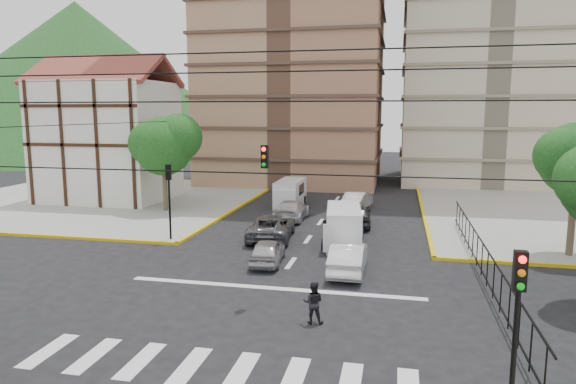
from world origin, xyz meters
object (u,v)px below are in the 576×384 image
(traffic_light_se, at_px, (517,314))
(car_silver_front_left, at_px, (268,251))
(car_white_front_right, at_px, (348,257))
(van_right_lane, at_px, (343,228))
(van_left_lane, at_px, (290,194))
(pedestrian_crosswalk, at_px, (313,302))
(traffic_light_nw, at_px, (169,189))

(traffic_light_se, relative_size, car_silver_front_left, 1.20)
(traffic_light_se, relative_size, car_white_front_right, 0.99)
(van_right_lane, relative_size, car_white_front_right, 1.12)
(car_silver_front_left, distance_m, car_white_front_right, 4.14)
(van_left_lane, bearing_deg, pedestrian_crosswalk, -75.86)
(pedestrian_crosswalk, bearing_deg, van_right_lane, -92.70)
(traffic_light_nw, xyz_separation_m, van_right_lane, (10.00, 1.14, -2.06))
(car_white_front_right, bearing_deg, pedestrian_crosswalk, 83.81)
(traffic_light_se, bearing_deg, car_silver_front_left, 125.47)
(pedestrian_crosswalk, bearing_deg, traffic_light_nw, -47.55)
(traffic_light_nw, distance_m, pedestrian_crosswalk, 14.31)
(traffic_light_nw, relative_size, car_silver_front_left, 1.20)
(van_right_lane, bearing_deg, traffic_light_se, -78.40)
(traffic_light_nw, height_order, car_silver_front_left, traffic_light_nw)
(traffic_light_se, distance_m, car_white_front_right, 13.09)
(traffic_light_se, height_order, car_white_front_right, traffic_light_se)
(traffic_light_se, bearing_deg, traffic_light_nw, 135.00)
(van_left_lane, bearing_deg, traffic_light_nw, -109.72)
(van_left_lane, relative_size, car_white_front_right, 1.05)
(van_left_lane, xyz_separation_m, pedestrian_crosswalk, (5.61, -22.37, -0.25))
(traffic_light_se, height_order, traffic_light_nw, same)
(van_right_lane, height_order, car_white_front_right, van_right_lane)
(traffic_light_nw, bearing_deg, car_silver_front_left, -24.69)
(van_right_lane, bearing_deg, car_white_front_right, -87.93)
(van_left_lane, bearing_deg, van_right_lane, -64.07)
(traffic_light_nw, distance_m, van_left_lane, 13.45)
(van_left_lane, bearing_deg, car_silver_front_left, -81.98)
(pedestrian_crosswalk, bearing_deg, van_left_lane, -79.15)
(traffic_light_nw, bearing_deg, van_left_lane, 70.21)
(van_right_lane, bearing_deg, pedestrian_crosswalk, -96.36)
(car_silver_front_left, bearing_deg, car_white_front_right, 166.49)
(van_right_lane, height_order, van_left_lane, van_right_lane)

